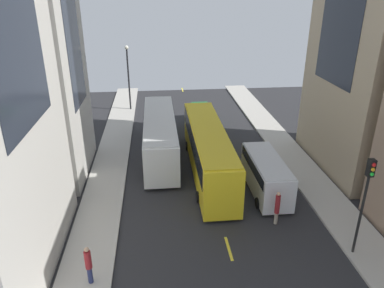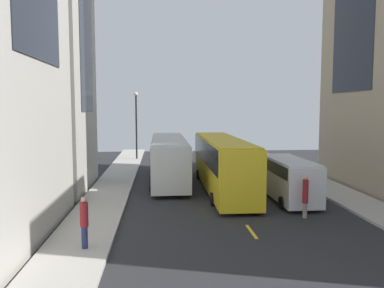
# 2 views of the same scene
# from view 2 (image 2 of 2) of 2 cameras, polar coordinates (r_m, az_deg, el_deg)

# --- Properties ---
(ground_plane) EXTENTS (41.92, 41.92, 0.00)m
(ground_plane) POSITION_cam_2_polar(r_m,az_deg,el_deg) (30.57, 3.18, -5.39)
(ground_plane) COLOR #28282B
(sidewalk_west) EXTENTS (2.77, 44.00, 0.15)m
(sidewalk_west) POSITION_cam_2_polar(r_m,az_deg,el_deg) (30.46, -11.14, -5.38)
(sidewalk_west) COLOR #B2ADA3
(sidewalk_west) RESTS_ON ground
(sidewalk_east) EXTENTS (2.77, 44.00, 0.15)m
(sidewalk_east) POSITION_cam_2_polar(r_m,az_deg,el_deg) (32.48, 16.59, -4.84)
(sidewalk_east) COLOR #B2ADA3
(sidewalk_east) RESTS_ON ground
(lane_stripe_1) EXTENTS (0.16, 2.00, 0.01)m
(lane_stripe_1) POSITION_cam_2_polar(r_m,az_deg,el_deg) (18.54, 8.72, -12.59)
(lane_stripe_1) COLOR yellow
(lane_stripe_1) RESTS_ON ground
(lane_stripe_2) EXTENTS (0.16, 2.00, 0.01)m
(lane_stripe_2) POSITION_cam_2_polar(r_m,az_deg,el_deg) (26.50, 4.45, -7.06)
(lane_stripe_2) COLOR yellow
(lane_stripe_2) RESTS_ON ground
(lane_stripe_3) EXTENTS (0.16, 2.00, 0.01)m
(lane_stripe_3) POSITION_cam_2_polar(r_m,az_deg,el_deg) (34.67, 2.22, -4.09)
(lane_stripe_3) COLOR yellow
(lane_stripe_3) RESTS_ON ground
(lane_stripe_4) EXTENTS (0.16, 2.00, 0.01)m
(lane_stripe_4) POSITION_cam_2_polar(r_m,az_deg,el_deg) (42.93, 0.85, -2.26)
(lane_stripe_4) COLOR yellow
(lane_stripe_4) RESTS_ON ground
(lane_stripe_5) EXTENTS (0.16, 2.00, 0.01)m
(lane_stripe_5) POSITION_cam_2_polar(r_m,az_deg,el_deg) (51.23, -0.07, -1.01)
(lane_stripe_5) COLOR yellow
(lane_stripe_5) RESTS_ON ground
(building_west_1) EXTENTS (7.78, 7.98, 24.10)m
(building_west_1) POSITION_cam_2_polar(r_m,az_deg,el_deg) (29.57, -23.13, 17.34)
(building_west_1) COLOR #B7B2A8
(building_west_1) RESTS_ON ground
(city_bus_white) EXTENTS (2.80, 12.76, 3.35)m
(city_bus_white) POSITION_cam_2_polar(r_m,az_deg,el_deg) (30.17, -3.42, -1.67)
(city_bus_white) COLOR silver
(city_bus_white) RESTS_ON ground
(streetcar_yellow) EXTENTS (2.70, 13.67, 3.59)m
(streetcar_yellow) POSITION_cam_2_polar(r_m,az_deg,el_deg) (26.87, 4.44, -2.30)
(streetcar_yellow) COLOR yellow
(streetcar_yellow) RESTS_ON ground
(delivery_van_white) EXTENTS (2.25, 6.16, 2.58)m
(delivery_van_white) POSITION_cam_2_polar(r_m,az_deg,el_deg) (24.52, 14.02, -4.63)
(delivery_van_white) COLOR white
(delivery_van_white) RESTS_ON ground
(car_green_0) EXTENTS (1.98, 4.26, 1.72)m
(car_green_0) POSITION_cam_2_polar(r_m,az_deg,el_deg) (37.88, 3.09, -1.75)
(car_green_0) COLOR #1E7238
(car_green_0) RESTS_ON ground
(pedestrian_walking_far) EXTENTS (0.30, 0.30, 2.22)m
(pedestrian_walking_far) POSITION_cam_2_polar(r_m,az_deg,el_deg) (21.05, 16.30, -7.23)
(pedestrian_walking_far) COLOR gray
(pedestrian_walking_far) RESTS_ON ground
(pedestrian_crossing_mid) EXTENTS (0.32, 0.32, 2.08)m
(pedestrian_crossing_mid) POSITION_cam_2_polar(r_m,az_deg,el_deg) (16.13, -15.54, -10.78)
(pedestrian_crossing_mid) COLOR navy
(pedestrian_crossing_mid) RESTS_ON ground
(streetlamp_near) EXTENTS (0.44, 0.44, 7.21)m
(streetlamp_near) POSITION_cam_2_polar(r_m,az_deg,el_deg) (42.50, -8.18, 3.77)
(streetlamp_near) COLOR black
(streetlamp_near) RESTS_ON ground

